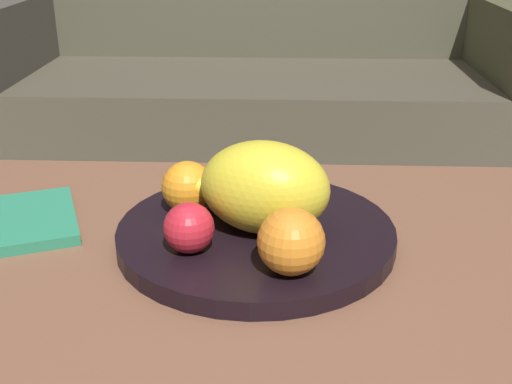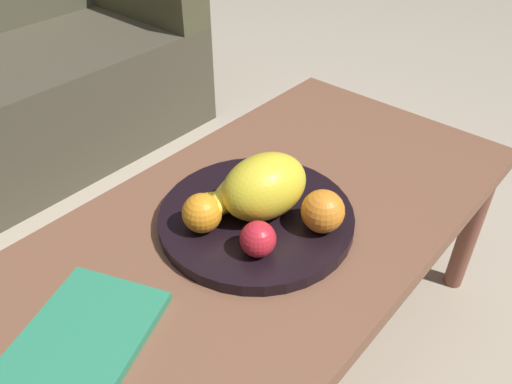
{
  "view_description": "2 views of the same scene",
  "coord_description": "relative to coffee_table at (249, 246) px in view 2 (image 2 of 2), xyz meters",
  "views": [
    {
      "loc": [
        0.05,
        -0.78,
        0.86
      ],
      "look_at": [
        0.02,
        0.0,
        0.52
      ],
      "focal_mm": 45.07,
      "sensor_mm": 36.0,
      "label": 1
    },
    {
      "loc": [
        -0.55,
        -0.49,
        1.11
      ],
      "look_at": [
        0.02,
        0.0,
        0.52
      ],
      "focal_mm": 35.68,
      "sensor_mm": 36.0,
      "label": 2
    }
  ],
  "objects": [
    {
      "name": "magazine",
      "position": [
        -0.36,
        0.02,
        0.05
      ],
      "size": [
        0.3,
        0.26,
        0.02
      ],
      "primitive_type": "cube",
      "rotation": [
        0.0,
        0.0,
        0.38
      ],
      "color": "#2B8660",
      "rests_on": "coffee_table"
    },
    {
      "name": "coffee_table",
      "position": [
        0.0,
        0.0,
        0.0
      ],
      "size": [
        1.25,
        0.61,
        0.45
      ],
      "color": "brown",
      "rests_on": "ground_plane"
    },
    {
      "name": "fruit_bowl",
      "position": [
        0.02,
        0.0,
        0.06
      ],
      "size": [
        0.38,
        0.38,
        0.03
      ],
      "primitive_type": "cylinder",
      "color": "black",
      "rests_on": "coffee_table"
    },
    {
      "name": "orange_front",
      "position": [
        0.07,
        -0.12,
        0.11
      ],
      "size": [
        0.08,
        0.08,
        0.08
      ],
      "primitive_type": "sphere",
      "color": "orange",
      "rests_on": "fruit_bowl"
    },
    {
      "name": "melon_large_front",
      "position": [
        0.03,
        -0.01,
        0.13
      ],
      "size": [
        0.2,
        0.16,
        0.12
      ],
      "primitive_type": "ellipsoid",
      "rotation": [
        0.0,
        0.0,
        -0.24
      ],
      "color": "yellow",
      "rests_on": "fruit_bowl"
    },
    {
      "name": "banana_bunch",
      "position": [
        -0.01,
        0.04,
        0.1
      ],
      "size": [
        0.16,
        0.15,
        0.06
      ],
      "color": "yellow",
      "rests_on": "fruit_bowl"
    },
    {
      "name": "orange_left",
      "position": [
        -0.08,
        0.05,
        0.11
      ],
      "size": [
        0.07,
        0.07,
        0.07
      ],
      "primitive_type": "sphere",
      "color": "orange",
      "rests_on": "fruit_bowl"
    },
    {
      "name": "ground_plane",
      "position": [
        0.0,
        0.0,
        -0.4
      ],
      "size": [
        8.0,
        8.0,
        0.0
      ],
      "primitive_type": "plane",
      "color": "#B0A38C"
    },
    {
      "name": "apple_front",
      "position": [
        -0.06,
        -0.07,
        0.1
      ],
      "size": [
        0.06,
        0.06,
        0.06
      ],
      "primitive_type": "sphere",
      "color": "red",
      "rests_on": "fruit_bowl"
    }
  ]
}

